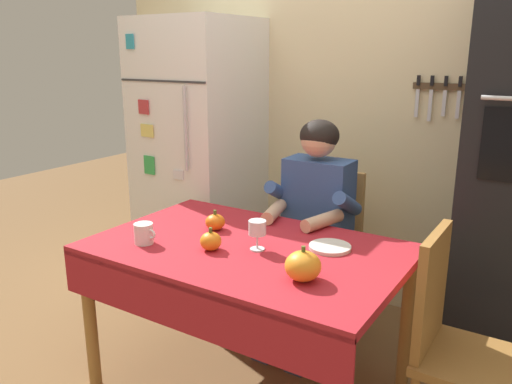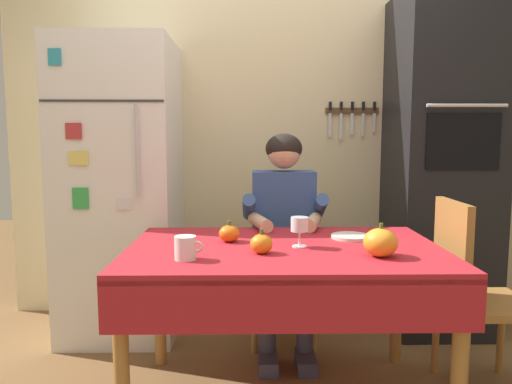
{
  "view_description": "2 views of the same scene",
  "coord_description": "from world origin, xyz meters",
  "px_view_note": "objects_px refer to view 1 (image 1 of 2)",
  "views": [
    {
      "loc": [
        1.2,
        -1.71,
        1.59
      ],
      "look_at": [
        0.0,
        0.17,
        0.98
      ],
      "focal_mm": 35.89,
      "sensor_mm": 36.0,
      "label": 1
    },
    {
      "loc": [
        -0.16,
        -2.03,
        1.24
      ],
      "look_at": [
        -0.13,
        0.18,
        0.98
      ],
      "focal_mm": 33.96,
      "sensor_mm": 36.0,
      "label": 2
    }
  ],
  "objects_px": {
    "chair_behind_person": "(326,243)",
    "serving_tray": "(330,247)",
    "pumpkin_medium": "(303,266)",
    "wine_glass": "(257,229)",
    "coffee_mug": "(144,233)",
    "chair_right_side": "(454,338)",
    "refrigerator": "(200,157)",
    "pumpkin_small": "(215,222)",
    "seated_person": "(312,214)",
    "pumpkin_large": "(211,241)",
    "dining_table": "(244,264)"
  },
  "relations": [
    {
      "from": "dining_table",
      "to": "chair_behind_person",
      "type": "xyz_separation_m",
      "value": [
        0.04,
        0.79,
        -0.14
      ]
    },
    {
      "from": "chair_right_side",
      "to": "refrigerator",
      "type": "bearing_deg",
      "value": 157.52
    },
    {
      "from": "pumpkin_medium",
      "to": "serving_tray",
      "type": "bearing_deg",
      "value": 97.61
    },
    {
      "from": "chair_right_side",
      "to": "pumpkin_small",
      "type": "distance_m",
      "value": 1.18
    },
    {
      "from": "refrigerator",
      "to": "chair_right_side",
      "type": "bearing_deg",
      "value": -22.48
    },
    {
      "from": "seated_person",
      "to": "coffee_mug",
      "type": "distance_m",
      "value": 0.93
    },
    {
      "from": "refrigerator",
      "to": "serving_tray",
      "type": "distance_m",
      "value": 1.47
    },
    {
      "from": "chair_right_side",
      "to": "pumpkin_large",
      "type": "relative_size",
      "value": 8.95
    },
    {
      "from": "refrigerator",
      "to": "pumpkin_large",
      "type": "relative_size",
      "value": 17.32
    },
    {
      "from": "seated_person",
      "to": "serving_tray",
      "type": "bearing_deg",
      "value": -54.8
    },
    {
      "from": "chair_behind_person",
      "to": "wine_glass",
      "type": "xyz_separation_m",
      "value": [
        0.03,
        -0.79,
        0.33
      ]
    },
    {
      "from": "chair_behind_person",
      "to": "pumpkin_medium",
      "type": "bearing_deg",
      "value": -70.46
    },
    {
      "from": "pumpkin_large",
      "to": "serving_tray",
      "type": "height_order",
      "value": "pumpkin_large"
    },
    {
      "from": "coffee_mug",
      "to": "pumpkin_small",
      "type": "relative_size",
      "value": 1.14
    },
    {
      "from": "pumpkin_large",
      "to": "coffee_mug",
      "type": "bearing_deg",
      "value": -162.12
    },
    {
      "from": "wine_glass",
      "to": "pumpkin_medium",
      "type": "relative_size",
      "value": 0.96
    },
    {
      "from": "serving_tray",
      "to": "pumpkin_small",
      "type": "bearing_deg",
      "value": -173.27
    },
    {
      "from": "seated_person",
      "to": "pumpkin_large",
      "type": "height_order",
      "value": "seated_person"
    },
    {
      "from": "dining_table",
      "to": "coffee_mug",
      "type": "height_order",
      "value": "coffee_mug"
    },
    {
      "from": "chair_behind_person",
      "to": "coffee_mug",
      "type": "bearing_deg",
      "value": -114.38
    },
    {
      "from": "seated_person",
      "to": "pumpkin_small",
      "type": "xyz_separation_m",
      "value": [
        -0.29,
        -0.48,
        0.04
      ]
    },
    {
      "from": "chair_behind_person",
      "to": "chair_right_side",
      "type": "distance_m",
      "value": 1.09
    },
    {
      "from": "seated_person",
      "to": "pumpkin_medium",
      "type": "relative_size",
      "value": 8.85
    },
    {
      "from": "wine_glass",
      "to": "pumpkin_medium",
      "type": "xyz_separation_m",
      "value": [
        0.32,
        -0.17,
        -0.04
      ]
    },
    {
      "from": "wine_glass",
      "to": "dining_table",
      "type": "bearing_deg",
      "value": -175.07
    },
    {
      "from": "coffee_mug",
      "to": "serving_tray",
      "type": "distance_m",
      "value": 0.84
    },
    {
      "from": "wine_glass",
      "to": "refrigerator",
      "type": "bearing_deg",
      "value": 139.18
    },
    {
      "from": "pumpkin_medium",
      "to": "refrigerator",
      "type": "bearing_deg",
      "value": 141.73
    },
    {
      "from": "pumpkin_large",
      "to": "serving_tray",
      "type": "distance_m",
      "value": 0.53
    },
    {
      "from": "refrigerator",
      "to": "pumpkin_small",
      "type": "height_order",
      "value": "refrigerator"
    },
    {
      "from": "dining_table",
      "to": "chair_right_side",
      "type": "relative_size",
      "value": 1.51
    },
    {
      "from": "dining_table",
      "to": "chair_behind_person",
      "type": "relative_size",
      "value": 1.51
    },
    {
      "from": "coffee_mug",
      "to": "pumpkin_medium",
      "type": "distance_m",
      "value": 0.79
    },
    {
      "from": "seated_person",
      "to": "coffee_mug",
      "type": "xyz_separation_m",
      "value": [
        -0.45,
        -0.81,
        0.05
      ]
    },
    {
      "from": "pumpkin_medium",
      "to": "dining_table",
      "type": "bearing_deg",
      "value": 156.35
    },
    {
      "from": "pumpkin_medium",
      "to": "serving_tray",
      "type": "xyz_separation_m",
      "value": [
        -0.05,
        0.36,
        -0.05
      ]
    },
    {
      "from": "seated_person",
      "to": "wine_glass",
      "type": "bearing_deg",
      "value": -87.58
    },
    {
      "from": "pumpkin_medium",
      "to": "wine_glass",
      "type": "bearing_deg",
      "value": 151.31
    },
    {
      "from": "pumpkin_small",
      "to": "pumpkin_medium",
      "type": "bearing_deg",
      "value": -24.36
    },
    {
      "from": "chair_behind_person",
      "to": "dining_table",
      "type": "bearing_deg",
      "value": -92.92
    },
    {
      "from": "chair_right_side",
      "to": "pumpkin_small",
      "type": "bearing_deg",
      "value": 179.9
    },
    {
      "from": "coffee_mug",
      "to": "wine_glass",
      "type": "relative_size",
      "value": 0.85
    },
    {
      "from": "chair_right_side",
      "to": "pumpkin_medium",
      "type": "relative_size",
      "value": 6.61
    },
    {
      "from": "chair_behind_person",
      "to": "serving_tray",
      "type": "bearing_deg",
      "value": -64.13
    },
    {
      "from": "coffee_mug",
      "to": "serving_tray",
      "type": "height_order",
      "value": "coffee_mug"
    },
    {
      "from": "chair_behind_person",
      "to": "chair_right_side",
      "type": "bearing_deg",
      "value": -38.13
    },
    {
      "from": "pumpkin_small",
      "to": "serving_tray",
      "type": "distance_m",
      "value": 0.59
    },
    {
      "from": "refrigerator",
      "to": "chair_right_side",
      "type": "relative_size",
      "value": 1.94
    },
    {
      "from": "refrigerator",
      "to": "wine_glass",
      "type": "height_order",
      "value": "refrigerator"
    },
    {
      "from": "refrigerator",
      "to": "coffee_mug",
      "type": "bearing_deg",
      "value": -63.71
    }
  ]
}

